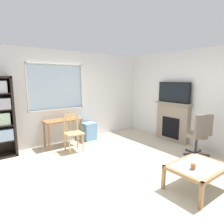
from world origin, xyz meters
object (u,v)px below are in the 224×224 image
object	(u,v)px
wooden_chair	(73,132)
plastic_drawer_unit	(89,131)
office_chair	(199,133)
coffee_table	(198,169)
tv	(174,92)
sippy_cup	(193,166)
desk_under_window	(63,124)
fireplace	(173,122)

from	to	relation	value
wooden_chair	plastic_drawer_unit	size ratio (longest dim) A/B	1.81
office_chair	coffee_table	size ratio (longest dim) A/B	1.07
tv	sippy_cup	distance (m)	2.85
desk_under_window	wooden_chair	size ratio (longest dim) A/B	1.10
tv	sippy_cup	xyz separation A→B (m)	(-1.96, -1.83, -0.95)
fireplace	sippy_cup	bearing A→B (deg)	-137.22
plastic_drawer_unit	fireplace	world-z (taller)	fireplace
sippy_cup	coffee_table	bearing A→B (deg)	7.89
tv	coffee_table	size ratio (longest dim) A/B	1.09
fireplace	sippy_cup	size ratio (longest dim) A/B	12.35
desk_under_window	fireplace	world-z (taller)	fireplace
plastic_drawer_unit	coffee_table	size ratio (longest dim) A/B	0.54
sippy_cup	tv	bearing A→B (deg)	43.05
wooden_chair	fireplace	world-z (taller)	fireplace
desk_under_window	tv	xyz separation A→B (m)	(2.67, -1.49, 0.80)
plastic_drawer_unit	sippy_cup	size ratio (longest dim) A/B	5.54
desk_under_window	coffee_table	bearing A→B (deg)	-74.77
coffee_table	sippy_cup	xyz separation A→B (m)	(-0.18, -0.03, 0.10)
fireplace	tv	bearing A→B (deg)	180.00
tv	office_chair	size ratio (longest dim) A/B	1.01
wooden_chair	sippy_cup	size ratio (longest dim) A/B	10.00
wooden_chair	coffee_table	distance (m)	2.91
fireplace	sippy_cup	xyz separation A→B (m)	(-1.98, -1.83, -0.11)
desk_under_window	wooden_chair	world-z (taller)	wooden_chair
office_chair	fireplace	bearing A→B (deg)	65.45
fireplace	tv	distance (m)	0.84
fireplace	coffee_table	size ratio (longest dim) A/B	1.19
wooden_chair	plastic_drawer_unit	bearing A→B (deg)	36.59
wooden_chair	tv	bearing A→B (deg)	-20.31
desk_under_window	office_chair	distance (m)	3.38
fireplace	office_chair	xyz separation A→B (m)	(-0.49, -1.08, -0.00)
coffee_table	sippy_cup	bearing A→B (deg)	-172.11
desk_under_window	coffee_table	size ratio (longest dim) A/B	1.06
office_chair	desk_under_window	bearing A→B (deg)	130.56
wooden_chair	coffee_table	size ratio (longest dim) A/B	0.97
sippy_cup	plastic_drawer_unit	bearing A→B (deg)	88.42
fireplace	coffee_table	bearing A→B (deg)	-134.82
wooden_chair	fireplace	xyz separation A→B (m)	(2.65, -0.97, 0.09)
wooden_chair	sippy_cup	xyz separation A→B (m)	(0.67, -2.80, -0.02)
coffee_table	sippy_cup	distance (m)	0.21
tv	coffee_table	bearing A→B (deg)	-134.53
coffee_table	tv	bearing A→B (deg)	45.47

